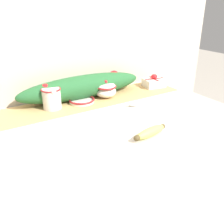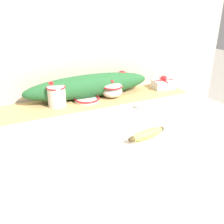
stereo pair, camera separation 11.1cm
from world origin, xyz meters
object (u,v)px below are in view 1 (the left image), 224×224
Objects in this scene: gift_box at (154,82)px; banana at (150,132)px; cream_pitcher at (52,98)px; sugar_bowl at (106,90)px; spoon at (131,105)px; small_dish at (82,100)px.

banana is at bearing -131.28° from gift_box.
banana is 1.30× the size of gift_box.
cream_pitcher is 0.31m from sugar_bowl.
sugar_bowl is 0.80× the size of spoon.
sugar_bowl is 0.19m from spoon.
gift_box is at bearing 51.22° from spoon.
cream_pitcher is 0.64× the size of banana.
small_dish reaches higher than spoon.
sugar_bowl is 0.65× the size of banana.
spoon is at bearing 68.18° from banana.
gift_box reaches higher than banana.
small_dish is 0.99× the size of gift_box.
gift_box is (0.51, 0.01, 0.02)m from small_dish.
small_dish is 0.94× the size of spoon.
small_dish is at bearing -178.94° from gift_box.
spoon is at bearing -75.56° from sugar_bowl.
sugar_bowl reaches higher than spoon.
sugar_bowl is at bearing 0.80° from small_dish.
banana is 1.24× the size of spoon.
cream_pitcher is 0.98× the size of sugar_bowl.
cream_pitcher reaches higher than small_dish.
spoon is 0.36m from gift_box.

